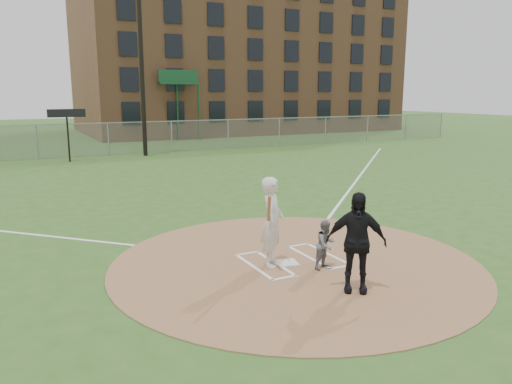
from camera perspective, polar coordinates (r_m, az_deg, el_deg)
name	(u,v)px	position (r m, az deg, el deg)	size (l,w,h in m)	color
ground	(295,263)	(11.58, 4.52, -8.07)	(140.00, 140.00, 0.00)	#2D541D
dirt_circle	(295,262)	(11.58, 4.52, -8.03)	(8.40, 8.40, 0.02)	#996D48
home_plate	(287,263)	(11.45, 3.54, -8.09)	(0.48, 0.48, 0.03)	silver
foul_line_first	(360,176)	(23.80, 11.80, 1.84)	(0.10, 24.00, 0.01)	white
catcher	(326,245)	(11.09, 7.98, -5.97)	(0.53, 0.41, 1.09)	slate
umpire	(356,242)	(9.84, 11.35, -5.63)	(1.16, 0.48, 1.98)	black
batters_boxes	(292,260)	(11.69, 4.14, -7.74)	(2.08, 1.88, 0.01)	white
batter_at_plate	(272,222)	(11.05, 1.87, -3.41)	(0.88, 1.12, 2.01)	silver
outfield_fence	(108,139)	(31.95, -16.53, 5.82)	(56.08, 0.08, 2.03)	slate
brick_warehouse	(236,55)	(52.14, -2.26, 15.38)	(30.00, 17.17, 15.00)	#945F3F
light_pole	(141,44)	(31.39, -13.04, 16.14)	(1.20, 0.30, 12.22)	black
scoreboard_sign	(67,119)	(29.71, -20.81, 7.82)	(2.00, 0.10, 2.93)	black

